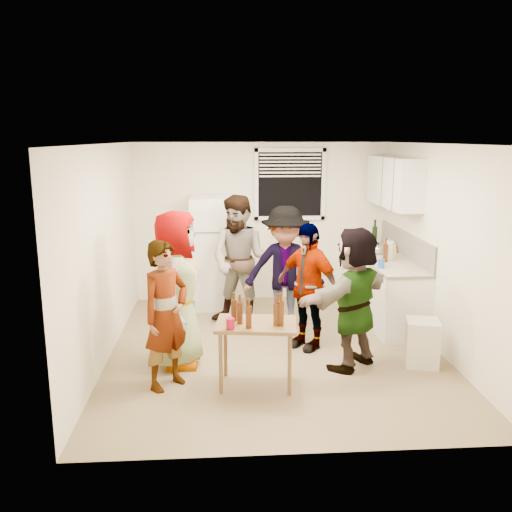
{
  "coord_description": "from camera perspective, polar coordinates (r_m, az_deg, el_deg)",
  "views": [
    {
      "loc": [
        -0.66,
        -6.26,
        2.58
      ],
      "look_at": [
        -0.22,
        0.21,
        1.15
      ],
      "focal_mm": 38.0,
      "sensor_mm": 36.0,
      "label": 1
    }
  ],
  "objects": [
    {
      "name": "guest_stripe",
      "position": [
        5.97,
        -9.2,
        -13.31
      ],
      "size": [
        1.53,
        1.49,
        0.38
      ],
      "primitive_type": "imported",
      "rotation": [
        0.0,
        0.0,
        0.81
      ],
      "color": "#141933",
      "rests_on": "ground"
    },
    {
      "name": "backsplash",
      "position": [
        8.0,
        15.48,
        1.19
      ],
      "size": [
        0.03,
        2.2,
        0.36
      ],
      "primitive_type": "cube",
      "color": "#AAA79C",
      "rests_on": "countertop"
    },
    {
      "name": "guest_black",
      "position": [
        6.93,
        5.3,
        -9.46
      ],
      "size": [
        1.79,
        1.74,
        0.38
      ],
      "primitive_type": "imported",
      "rotation": [
        0.0,
        0.0,
        -0.84
      ],
      "color": "black",
      "rests_on": "ground"
    },
    {
      "name": "trash_bin",
      "position": [
        6.57,
        17.04,
        -8.87
      ],
      "size": [
        0.44,
        0.44,
        0.54
      ],
      "primitive_type": "cube",
      "rotation": [
        0.0,
        0.0,
        -0.24
      ],
      "color": "beige",
      "rests_on": "ground"
    },
    {
      "name": "guest_grey",
      "position": [
        6.48,
        -8.09,
        -11.15
      ],
      "size": [
        1.86,
        1.02,
        0.57
      ],
      "primitive_type": "imported",
      "rotation": [
        0.0,
        0.0,
        1.49
      ],
      "color": "gray",
      "rests_on": "ground"
    },
    {
      "name": "paper_towel",
      "position": [
        7.76,
        13.75,
        -0.42
      ],
      "size": [
        0.12,
        0.12,
        0.27
      ],
      "primitive_type": "cylinder",
      "color": "white",
      "rests_on": "countertop"
    },
    {
      "name": "room",
      "position": [
        6.8,
        1.99,
        -9.86
      ],
      "size": [
        4.0,
        4.5,
        2.5
      ],
      "primitive_type": null,
      "color": "white",
      "rests_on": "ground"
    },
    {
      "name": "beer_bottle_table",
      "position": [
        5.57,
        2.6,
        -7.31
      ],
      "size": [
        0.07,
        0.07,
        0.25
      ],
      "primitive_type": "cylinder",
      "color": "#47230C",
      "rests_on": "serving_table"
    },
    {
      "name": "wine_bottle",
      "position": [
        8.68,
        12.31,
        0.99
      ],
      "size": [
        0.08,
        0.08,
        0.32
      ],
      "primitive_type": "cylinder",
      "color": "black",
      "rests_on": "countertop"
    },
    {
      "name": "guest_orange",
      "position": [
        6.45,
        10.03,
        -11.32
      ],
      "size": [
        2.21,
        2.21,
        0.48
      ],
      "primitive_type": "imported",
      "rotation": [
        0.0,
        0.0,
        3.87
      ],
      "color": "#E77F53",
      "rests_on": "ground"
    },
    {
      "name": "red_cup",
      "position": [
        5.46,
        -2.71,
        -7.69
      ],
      "size": [
        0.09,
        0.09,
        0.11
      ],
      "primitive_type": "cylinder",
      "color": "maroon",
      "rests_on": "serving_table"
    },
    {
      "name": "window",
      "position": [
        8.57,
        3.59,
        7.53
      ],
      "size": [
        1.12,
        0.1,
        1.06
      ],
      "primitive_type": null,
      "color": "white",
      "rests_on": "room"
    },
    {
      "name": "beer_bottle_counter",
      "position": [
        7.64,
        13.41,
        -0.6
      ],
      "size": [
        0.06,
        0.06,
        0.25
      ],
      "primitive_type": "cylinder",
      "color": "#47230C",
      "rests_on": "countertop"
    },
    {
      "name": "countertop",
      "position": [
        7.95,
        13.46,
        -0.24
      ],
      "size": [
        0.64,
        2.22,
        0.04
      ],
      "primitive_type": "cube",
      "color": "beige",
      "rests_on": "counter_lower"
    },
    {
      "name": "upper_cabinets",
      "position": [
        8.03,
        14.32,
        7.56
      ],
      "size": [
        0.34,
        1.6,
        0.7
      ],
      "primitive_type": "cube",
      "color": "white",
      "rests_on": "room"
    },
    {
      "name": "serving_table",
      "position": [
        5.91,
        0.03,
        -13.43
      ],
      "size": [
        0.89,
        0.65,
        0.7
      ],
      "primitive_type": null,
      "rotation": [
        0.0,
        0.0,
        -0.13
      ],
      "color": "brown",
      "rests_on": "ground"
    },
    {
      "name": "blue_cup",
      "position": [
        7.27,
        13.01,
        -1.24
      ],
      "size": [
        0.09,
        0.09,
        0.12
      ],
      "primitive_type": "cylinder",
      "color": "blue",
      "rests_on": "countertop"
    },
    {
      "name": "counter_lower",
      "position": [
        8.06,
        13.3,
        -3.36
      ],
      "size": [
        0.6,
        2.2,
        0.86
      ],
      "primitive_type": "cube",
      "color": "white",
      "rests_on": "ground"
    },
    {
      "name": "kettle",
      "position": [
        8.12,
        12.71,
        0.2
      ],
      "size": [
        0.26,
        0.24,
        0.18
      ],
      "primitive_type": null,
      "rotation": [
        0.0,
        0.0,
        0.29
      ],
      "color": "silver",
      "rests_on": "countertop"
    },
    {
      "name": "guest_back_right",
      "position": [
        7.47,
        2.98,
        -7.77
      ],
      "size": [
        1.27,
        1.8,
        0.63
      ],
      "primitive_type": "imported",
      "rotation": [
        0.0,
        0.0,
        -0.1
      ],
      "color": "#3F3F43",
      "rests_on": "ground"
    },
    {
      "name": "picture_frame",
      "position": [
        8.29,
        14.32,
        0.84
      ],
      "size": [
        0.02,
        0.16,
        0.14
      ],
      "primitive_type": "cube",
      "color": "#DAD04A",
      "rests_on": "countertop"
    },
    {
      "name": "guest_back_left",
      "position": [
        7.71,
        -1.6,
        -7.1
      ],
      "size": [
        1.49,
        2.01,
        0.69
      ],
      "primitive_type": "imported",
      "rotation": [
        0.0,
        0.0,
        -0.38
      ],
      "color": "#503B25",
      "rests_on": "ground"
    },
    {
      "name": "refrigerator",
      "position": [
        8.32,
        -4.43,
        0.4
      ],
      "size": [
        0.7,
        0.7,
        1.7
      ],
      "primitive_type": "cube",
      "color": "white",
      "rests_on": "ground"
    }
  ]
}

